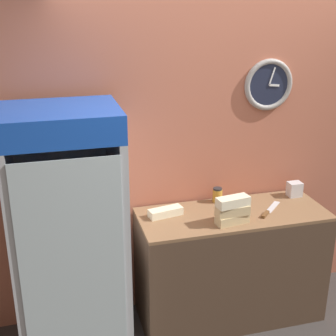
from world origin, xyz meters
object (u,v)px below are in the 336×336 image
(sandwich_stack_middle, at_px, (233,210))
(condiment_jar, at_px, (217,195))
(sandwich_flat_left, at_px, (166,212))
(napkin_dispenser, at_px, (294,189))
(sandwich_stack_top, at_px, (233,202))
(chefs_knife, at_px, (268,211))
(beverage_cooler, at_px, (68,223))
(sandwich_stack_bottom, at_px, (232,219))

(sandwich_stack_middle, distance_m, condiment_jar, 0.39)
(sandwich_flat_left, height_order, napkin_dispenser, napkin_dispenser)
(sandwich_stack_top, xyz_separation_m, chefs_knife, (0.34, 0.10, -0.17))
(beverage_cooler, relative_size, condiment_jar, 15.34)
(sandwich_stack_middle, bearing_deg, chefs_knife, 16.41)
(sandwich_stack_top, bearing_deg, chefs_knife, 16.41)
(sandwich_stack_bottom, height_order, chefs_knife, sandwich_stack_bottom)
(chefs_knife, height_order, napkin_dispenser, napkin_dispenser)
(beverage_cooler, relative_size, napkin_dispenser, 15.31)
(sandwich_stack_middle, xyz_separation_m, sandwich_flat_left, (-0.44, 0.25, -0.07))
(sandwich_stack_bottom, relative_size, sandwich_flat_left, 0.94)
(sandwich_stack_middle, bearing_deg, sandwich_stack_bottom, 0.00)
(sandwich_stack_top, relative_size, napkin_dispenser, 2.12)
(sandwich_flat_left, bearing_deg, chefs_knife, -10.73)
(beverage_cooler, height_order, sandwich_stack_bottom, beverage_cooler)
(beverage_cooler, height_order, napkin_dispenser, beverage_cooler)
(chefs_knife, xyz_separation_m, napkin_dispenser, (0.35, 0.23, 0.05))
(beverage_cooler, relative_size, sandwich_stack_top, 7.23)
(sandwich_stack_bottom, bearing_deg, sandwich_flat_left, 150.48)
(sandwich_stack_bottom, height_order, sandwich_stack_middle, sandwich_stack_middle)
(beverage_cooler, xyz_separation_m, condiment_jar, (1.19, 0.24, -0.03))
(sandwich_stack_bottom, distance_m, sandwich_flat_left, 0.50)
(beverage_cooler, height_order, sandwich_stack_middle, beverage_cooler)
(beverage_cooler, xyz_separation_m, sandwich_stack_top, (1.16, -0.14, 0.09))
(sandwich_stack_top, height_order, napkin_dispenser, sandwich_stack_top)
(beverage_cooler, distance_m, sandwich_stack_middle, 1.17)
(sandwich_stack_top, height_order, chefs_knife, sandwich_stack_top)
(sandwich_stack_bottom, xyz_separation_m, napkin_dispenser, (0.69, 0.33, 0.03))
(condiment_jar, xyz_separation_m, napkin_dispenser, (0.66, -0.05, 0.00))
(sandwich_stack_bottom, height_order, condiment_jar, condiment_jar)
(sandwich_stack_middle, bearing_deg, sandwich_flat_left, 150.48)
(sandwich_stack_middle, distance_m, napkin_dispenser, 0.76)
(chefs_knife, bearing_deg, sandwich_stack_top, -163.59)
(beverage_cooler, bearing_deg, sandwich_stack_top, -7.09)
(sandwich_flat_left, xyz_separation_m, napkin_dispenser, (1.12, 0.08, 0.03))
(sandwich_stack_middle, bearing_deg, sandwich_stack_top, 0.00)
(sandwich_flat_left, height_order, chefs_knife, sandwich_flat_left)
(sandwich_flat_left, distance_m, napkin_dispenser, 1.12)
(sandwich_stack_middle, distance_m, sandwich_stack_top, 0.07)
(beverage_cooler, height_order, sandwich_stack_top, beverage_cooler)
(sandwich_stack_bottom, xyz_separation_m, sandwich_flat_left, (-0.44, 0.25, -0.00))
(beverage_cooler, relative_size, sandwich_flat_left, 6.77)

